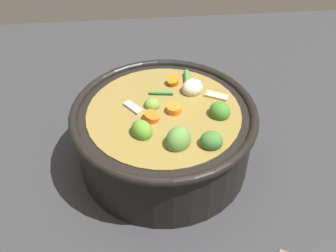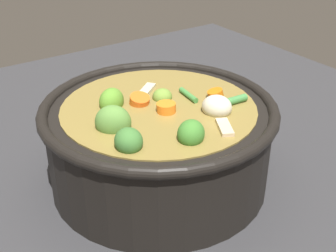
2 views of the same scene
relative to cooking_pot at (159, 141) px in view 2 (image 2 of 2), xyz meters
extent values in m
plane|color=#2D2D30|center=(0.00, 0.00, -0.06)|extent=(1.10, 1.10, 0.00)
cylinder|color=black|center=(0.00, 0.00, -0.01)|extent=(0.29, 0.29, 0.11)
torus|color=black|center=(0.00, 0.00, 0.05)|extent=(0.31, 0.31, 0.01)
cylinder|color=olive|center=(0.00, 0.00, 0.00)|extent=(0.25, 0.25, 0.11)
ellipsoid|color=olive|center=(0.02, 0.02, 0.05)|extent=(0.03, 0.03, 0.02)
ellipsoid|color=#3C792B|center=(-0.01, -0.09, 0.06)|extent=(0.05, 0.05, 0.03)
ellipsoid|color=#558438|center=(-0.07, -0.01, 0.06)|extent=(0.06, 0.06, 0.04)
ellipsoid|color=#3B7030|center=(-0.08, -0.06, 0.06)|extent=(0.04, 0.04, 0.03)
ellipsoid|color=#568C2A|center=(-0.05, 0.04, 0.06)|extent=(0.05, 0.05, 0.03)
cylinder|color=orange|center=(-0.02, 0.02, 0.05)|extent=(0.03, 0.03, 0.02)
cylinder|color=orange|center=(0.08, -0.02, 0.05)|extent=(0.03, 0.03, 0.02)
cylinder|color=orange|center=(0.00, -0.02, 0.05)|extent=(0.03, 0.03, 0.02)
ellipsoid|color=beige|center=(0.05, -0.05, 0.06)|extent=(0.05, 0.05, 0.03)
cylinder|color=#3E7F3D|center=(0.09, -0.05, 0.06)|extent=(0.04, 0.01, 0.01)
cylinder|color=#3F823A|center=(0.05, 0.00, 0.05)|extent=(0.01, 0.04, 0.01)
cube|color=beige|center=(0.01, 0.05, 0.05)|extent=(0.04, 0.03, 0.01)
cube|color=beige|center=(0.03, -0.09, 0.05)|extent=(0.03, 0.04, 0.01)
camera|label=1|loc=(-0.50, 0.04, 0.48)|focal=43.46mm
camera|label=2|loc=(-0.28, -0.44, 0.31)|focal=48.36mm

